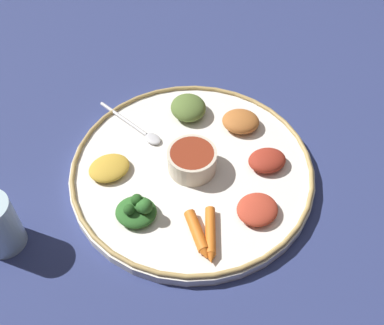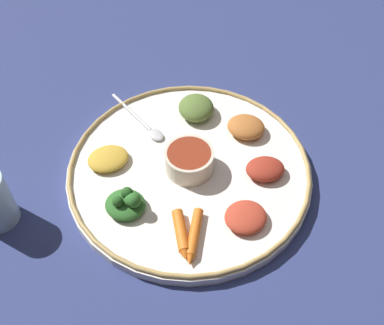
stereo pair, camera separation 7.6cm
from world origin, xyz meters
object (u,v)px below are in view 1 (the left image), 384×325
object	(u,v)px
center_bowl	(192,160)
carrot_near_spoon	(198,234)
carrot_outer	(210,234)
spoon	(139,129)
greens_pile	(137,210)

from	to	relation	value
center_bowl	carrot_near_spoon	size ratio (longest dim) A/B	0.97
carrot_near_spoon	carrot_outer	world-z (taller)	carrot_near_spoon
spoon	greens_pile	xyz separation A→B (m)	(-0.02, -0.19, 0.01)
greens_pile	carrot_outer	bearing A→B (deg)	-27.70
spoon	greens_pile	bearing A→B (deg)	-95.35
greens_pile	carrot_outer	world-z (taller)	greens_pile
spoon	carrot_near_spoon	xyz separation A→B (m)	(0.07, -0.25, 0.01)
carrot_outer	spoon	bearing A→B (deg)	110.30
greens_pile	carrot_outer	distance (m)	0.12
carrot_outer	center_bowl	bearing A→B (deg)	92.65
carrot_outer	greens_pile	bearing A→B (deg)	152.30
center_bowl	carrot_outer	bearing A→B (deg)	-87.35
spoon	carrot_outer	bearing A→B (deg)	-69.70
center_bowl	spoon	xyz separation A→B (m)	(-0.09, 0.11, -0.02)
spoon	carrot_near_spoon	bearing A→B (deg)	-73.65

